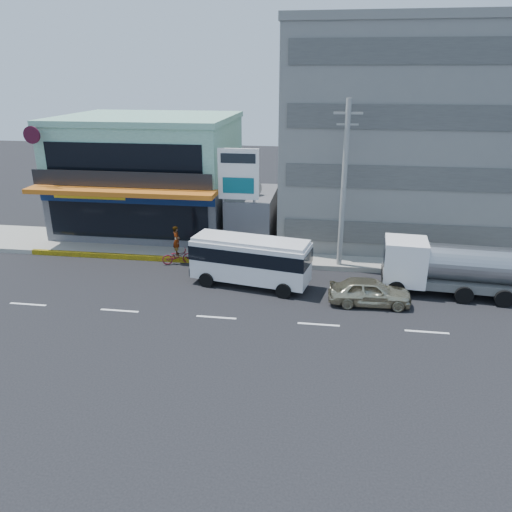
{
  "coord_description": "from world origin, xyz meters",
  "views": [
    {
      "loc": [
        5.15,
        -21.39,
        11.35
      ],
      "look_at": [
        1.53,
        3.01,
        2.2
      ],
      "focal_mm": 35.0,
      "sensor_mm": 36.0,
      "label": 1
    }
  ],
  "objects": [
    {
      "name": "ground",
      "position": [
        0.0,
        0.0,
        0.0
      ],
      "size": [
        120.0,
        120.0,
        0.0
      ],
      "primitive_type": "plane",
      "color": "black",
      "rests_on": "ground"
    },
    {
      "name": "sidewalk",
      "position": [
        5.0,
        9.5,
        0.15
      ],
      "size": [
        70.0,
        5.0,
        0.3
      ],
      "primitive_type": "cube",
      "color": "gray",
      "rests_on": "ground"
    },
    {
      "name": "shop_building",
      "position": [
        -8.0,
        13.95,
        4.0
      ],
      "size": [
        12.4,
        11.7,
        8.0
      ],
      "color": "#434348",
      "rests_on": "ground"
    },
    {
      "name": "concrete_building",
      "position": [
        10.0,
        15.0,
        7.0
      ],
      "size": [
        16.0,
        12.0,
        14.0
      ],
      "primitive_type": "cube",
      "color": "slate",
      "rests_on": "ground"
    },
    {
      "name": "gap_structure",
      "position": [
        0.0,
        12.0,
        1.75
      ],
      "size": [
        3.0,
        6.0,
        3.5
      ],
      "primitive_type": "cube",
      "color": "#434348",
      "rests_on": "ground"
    },
    {
      "name": "satellite_dish",
      "position": [
        0.0,
        11.0,
        3.58
      ],
      "size": [
        1.5,
        1.5,
        0.15
      ],
      "primitive_type": "cylinder",
      "color": "slate",
      "rests_on": "gap_structure"
    },
    {
      "name": "billboard",
      "position": [
        -0.5,
        9.2,
        4.93
      ],
      "size": [
        2.6,
        0.18,
        6.9
      ],
      "color": "gray",
      "rests_on": "ground"
    },
    {
      "name": "utility_pole_near",
      "position": [
        6.0,
        7.4,
        5.15
      ],
      "size": [
        1.6,
        0.3,
        10.0
      ],
      "color": "#999993",
      "rests_on": "ground"
    },
    {
      "name": "minibus",
      "position": [
        1.05,
        4.15,
        1.64
      ],
      "size": [
        6.86,
        3.3,
        2.76
      ],
      "color": "silver",
      "rests_on": "ground"
    },
    {
      "name": "sedan",
      "position": [
        7.51,
        2.62,
        0.72
      ],
      "size": [
        4.24,
        1.8,
        1.43
      ],
      "primitive_type": "imported",
      "rotation": [
        0.0,
        0.0,
        1.6
      ],
      "color": "#B7AE8C",
      "rests_on": "ground"
    },
    {
      "name": "tanker_truck",
      "position": [
        11.68,
        4.58,
        1.56
      ],
      "size": [
        7.5,
        2.85,
        2.9
      ],
      "color": "white",
      "rests_on": "ground"
    },
    {
      "name": "motorcycle_rider",
      "position": [
        -4.0,
        6.8,
        0.81
      ],
      "size": [
        2.02,
        1.37,
        2.45
      ],
      "color": "#5D0D1B",
      "rests_on": "ground"
    }
  ]
}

